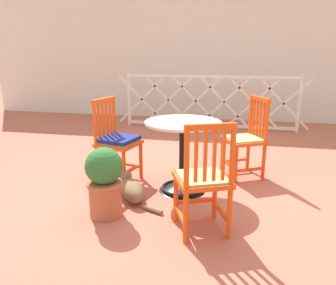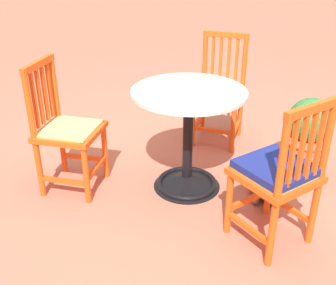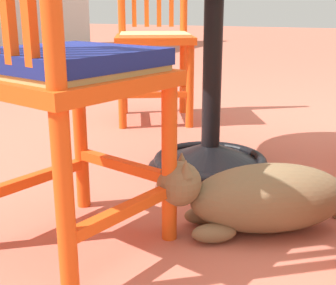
{
  "view_description": "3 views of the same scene",
  "coord_description": "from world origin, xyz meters",
  "px_view_note": "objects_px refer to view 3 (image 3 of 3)",
  "views": [
    {
      "loc": [
        0.53,
        -3.02,
        1.4
      ],
      "look_at": [
        -0.13,
        0.17,
        0.5
      ],
      "focal_mm": 35.57,
      "sensor_mm": 36.0,
      "label": 1
    },
    {
      "loc": [
        -1.55,
        2.12,
        1.64
      ],
      "look_at": [
        0.14,
        0.21,
        0.34
      ],
      "focal_mm": 44.1,
      "sensor_mm": 36.0,
      "label": 2
    },
    {
      "loc": [
        -1.6,
        -0.42,
        0.6
      ],
      "look_at": [
        -0.12,
        0.25,
        0.12
      ],
      "focal_mm": 49.86,
      "sensor_mm": 36.0,
      "label": 3
    }
  ],
  "objects_px": {
    "orange_chair_tucked_in": "(62,74)",
    "orange_chair_by_planter": "(154,38)",
    "cafe_table": "(212,94)",
    "tabby_cat": "(256,198)"
  },
  "relations": [
    {
      "from": "tabby_cat",
      "to": "orange_chair_by_planter",
      "type": "bearing_deg",
      "value": 37.58
    },
    {
      "from": "cafe_table",
      "to": "orange_chair_tucked_in",
      "type": "relative_size",
      "value": 0.83
    },
    {
      "from": "cafe_table",
      "to": "orange_chair_by_planter",
      "type": "distance_m",
      "value": 0.84
    },
    {
      "from": "cafe_table",
      "to": "orange_chair_tucked_in",
      "type": "bearing_deg",
      "value": 170.95
    },
    {
      "from": "orange_chair_tucked_in",
      "to": "tabby_cat",
      "type": "distance_m",
      "value": 0.61
    },
    {
      "from": "orange_chair_tucked_in",
      "to": "orange_chair_by_planter",
      "type": "xyz_separation_m",
      "value": [
        1.37,
        0.43,
        -0.01
      ]
    },
    {
      "from": "orange_chair_by_planter",
      "to": "tabby_cat",
      "type": "height_order",
      "value": "orange_chair_by_planter"
    },
    {
      "from": "cafe_table",
      "to": "orange_chair_tucked_in",
      "type": "distance_m",
      "value": 0.76
    },
    {
      "from": "orange_chair_tucked_in",
      "to": "tabby_cat",
      "type": "bearing_deg",
      "value": -55.19
    },
    {
      "from": "orange_chair_tucked_in",
      "to": "tabby_cat",
      "type": "relative_size",
      "value": 1.63
    }
  ]
}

